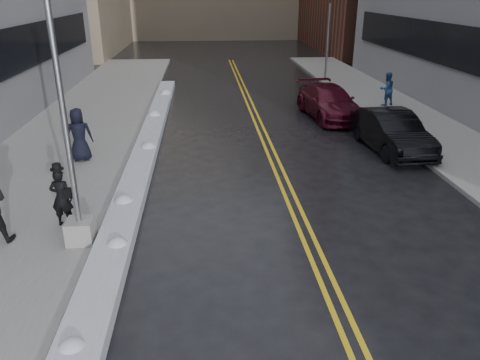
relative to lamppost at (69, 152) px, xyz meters
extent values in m
plane|color=black|center=(3.30, -2.00, -2.53)|extent=(160.00, 160.00, 0.00)
cube|color=gray|center=(-2.45, 8.00, -2.46)|extent=(5.50, 50.00, 0.15)
cube|color=gray|center=(13.30, 8.00, -2.46)|extent=(4.00, 50.00, 0.15)
cube|color=gold|center=(5.65, 8.00, -2.53)|extent=(0.12, 50.00, 0.01)
cube|color=gold|center=(5.95, 8.00, -2.53)|extent=(0.12, 50.00, 0.01)
cube|color=silver|center=(0.85, 6.00, -2.36)|extent=(0.90, 30.00, 0.34)
cube|color=gray|center=(0.00, 0.00, -2.08)|extent=(0.65, 0.65, 0.60)
cylinder|color=gray|center=(0.00, 0.00, 1.72)|extent=(0.14, 0.14, 7.00)
cylinder|color=maroon|center=(12.30, 8.00, -2.08)|extent=(0.24, 0.24, 0.60)
sphere|color=maroon|center=(12.30, 8.00, -1.78)|extent=(0.26, 0.26, 0.26)
cylinder|color=maroon|center=(12.30, 8.00, -2.03)|extent=(0.25, 0.10, 0.10)
cylinder|color=gray|center=(11.80, 22.00, 0.12)|extent=(0.14, 0.14, 5.00)
imported|color=black|center=(-0.65, 0.96, -1.58)|extent=(0.62, 0.44, 1.60)
imported|color=black|center=(-1.39, 6.18, -1.40)|extent=(1.05, 0.78, 1.96)
imported|color=navy|center=(13.07, 13.85, -1.50)|extent=(1.02, 0.89, 1.77)
imported|color=black|center=(10.58, 6.75, -1.73)|extent=(2.05, 4.96, 1.60)
imported|color=#470B1A|center=(9.47, 12.17, -1.75)|extent=(2.72, 5.58, 1.56)
camera|label=1|loc=(3.16, -10.62, 3.54)|focal=35.00mm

